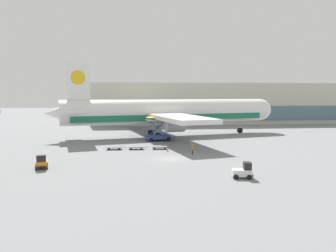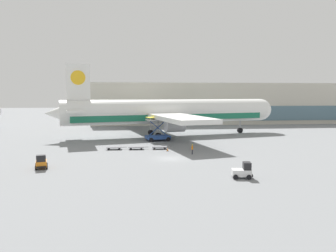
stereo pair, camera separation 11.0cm
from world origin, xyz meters
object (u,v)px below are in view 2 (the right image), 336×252
Objects in this scene: baggage_dolly_second at (136,147)px; traffic_cone_near at (168,149)px; baggage_dolly_lead at (114,147)px; scissor_lift_loader at (158,132)px; baggage_dolly_third at (160,147)px; baggage_tug_foreground at (41,162)px; ground_crew_far at (192,148)px; airplane_main at (167,112)px; baggage_tug_mid at (243,171)px.

traffic_cone_near is (5.67, -2.44, -0.07)m from baggage_dolly_second.
baggage_dolly_second is (4.09, -0.21, 0.00)m from baggage_dolly_lead.
scissor_lift_loader reaches higher than baggage_dolly_third.
baggage_dolly_lead and baggage_dolly_third have the same top height.
scissor_lift_loader is 11.13m from baggage_dolly_third.
baggage_tug_foreground is at bearing -120.05° from baggage_dolly_lead.
scissor_lift_loader is 1.54× the size of baggage_dolly_third.
ground_crew_far is (22.83, 8.42, 0.17)m from baggage_tug_foreground.
baggage_dolly_lead is at bearing 133.72° from baggage_tug_foreground.
ground_crew_far reaches higher than baggage_dolly_third.
scissor_lift_loader is at bearing 130.13° from baggage_tug_foreground.
traffic_cone_near is (-3.88, 3.71, -0.73)m from ground_crew_far.
baggage_tug_foreground is 0.73× the size of baggage_dolly_second.
airplane_main is 21.08× the size of baggage_tug_foreground.
baggage_tug_mid reaches higher than baggage_dolly_third.
traffic_cone_near reaches higher than baggage_dolly_second.
traffic_cone_near is at bearing 119.44° from baggage_tug_mid.
baggage_dolly_second is at bearing -127.17° from scissor_lift_loader.
airplane_main is at bearing 59.19° from baggage_dolly_lead.
baggage_dolly_second is at bearing 156.70° from traffic_cone_near.
baggage_dolly_third is at bearing -105.60° from scissor_lift_loader.
baggage_dolly_lead is at bearing 164.80° from traffic_cone_near.
baggage_dolly_lead is at bearing 83.53° from ground_crew_far.
baggage_dolly_lead is 2.10× the size of ground_crew_far.
scissor_lift_loader reaches higher than baggage_dolly_lead.
scissor_lift_loader reaches higher than baggage_tug_mid.
baggage_dolly_third is 8.01m from ground_crew_far.
baggage_tug_mid is (5.10, -41.38, -4.96)m from airplane_main.
airplane_main is 32.34× the size of ground_crew_far.
scissor_lift_loader is 13.52m from traffic_cone_near.
ground_crew_far is (5.14, -6.10, 0.65)m from baggage_dolly_third.
traffic_cone_near is at bearing 108.21° from baggage_tug_foreground.
airplane_main reaches higher than baggage_dolly_second.
baggage_dolly_third is 2.10× the size of ground_crew_far.
baggage_dolly_second is 5.71× the size of traffic_cone_near.
baggage_tug_mid is at bearing -149.72° from ground_crew_far.
scissor_lift_loader is 8.82× the size of traffic_cone_near.
baggage_tug_mid is 0.71× the size of baggage_dolly_third.
baggage_tug_mid is 4.06× the size of traffic_cone_near.
scissor_lift_loader is at bearing 89.32° from baggage_dolly_third.
scissor_lift_loader is 2.12× the size of baggage_tug_foreground.
scissor_lift_loader is at bearing 113.04° from baggage_tug_mid.
scissor_lift_loader reaches higher than baggage_tug_foreground.
baggage_tug_mid is 21.35m from traffic_cone_near.
baggage_dolly_third is at bearing 114.96° from baggage_tug_foreground.
airplane_main is 22.12m from traffic_cone_near.
baggage_dolly_lead is at bearing -143.02° from scissor_lift_loader.
traffic_cone_near is at bearing 64.82° from ground_crew_far.
scissor_lift_loader is 1.54× the size of baggage_dolly_lead.
scissor_lift_loader is 34.43m from baggage_tug_mid.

